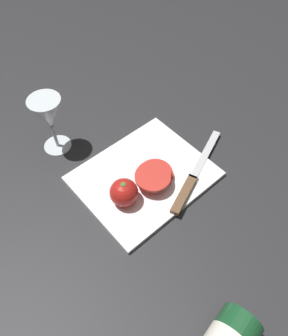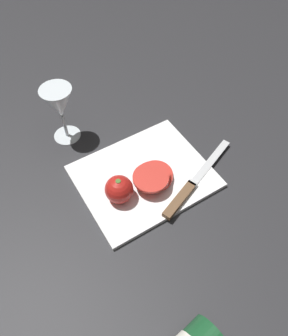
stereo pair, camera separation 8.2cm
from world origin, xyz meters
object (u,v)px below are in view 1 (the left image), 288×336
Objects in this scene: whole_tomato at (126,193)px; tomato_slice_stack_near at (154,175)px; wine_glass at (48,115)px; knife at (188,186)px.

whole_tomato reaches higher than tomato_slice_stack_near.
wine_glass is 0.39m from knife.
whole_tomato is 0.24× the size of knife.
wine_glass is at bearing 95.69° from whole_tomato.
whole_tomato is 0.60× the size of tomato_slice_stack_near.
wine_glass is 2.40× the size of whole_tomato.
wine_glass is at bearing 94.28° from knife.
knife is 0.09m from tomato_slice_stack_near.
whole_tomato is at bearing -84.31° from wine_glass.
wine_glass reaches higher than whole_tomato.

